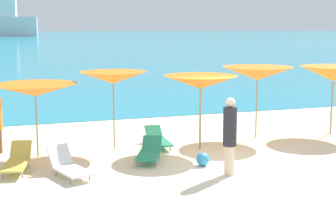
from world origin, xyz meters
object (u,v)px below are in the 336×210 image
at_px(lounge_chair_3, 158,139).
at_px(beachgoer_2, 230,134).
at_px(umbrella_1, 113,78).
at_px(lounge_chair_1, 69,166).
at_px(umbrella_4, 333,74).
at_px(beach_ball, 203,159).
at_px(umbrella_3, 257,73).
at_px(lounge_chair_0, 149,152).
at_px(lounge_chair_2, 17,161).
at_px(umbrella_0, 35,90).
at_px(umbrella_2, 201,82).

relative_size(lounge_chair_3, beachgoer_2, 0.86).
distance_m(umbrella_1, lounge_chair_1, 3.40).
bearing_deg(umbrella_4, beach_ball, -158.55).
bearing_deg(umbrella_3, lounge_chair_0, -158.68).
relative_size(umbrella_1, umbrella_4, 1.00).
relative_size(umbrella_4, beach_ball, 6.57).
distance_m(umbrella_1, umbrella_3, 4.75).
bearing_deg(lounge_chair_0, lounge_chair_2, -157.82).
xyz_separation_m(lounge_chair_2, beachgoer_2, (4.92, -1.99, 0.75)).
distance_m(lounge_chair_3, beach_ball, 2.45).
xyz_separation_m(umbrella_3, beach_ball, (-2.95, -2.54, -1.94)).
height_order(umbrella_0, umbrella_4, umbrella_4).
bearing_deg(umbrella_4, umbrella_3, 172.84).
bearing_deg(umbrella_1, umbrella_3, 0.32).
relative_size(umbrella_4, lounge_chair_3, 1.40).
height_order(lounge_chair_2, lounge_chair_3, lounge_chair_2).
bearing_deg(lounge_chair_2, lounge_chair_0, 10.79).
bearing_deg(lounge_chair_2, umbrella_4, 19.12).
bearing_deg(beach_ball, umbrella_1, 125.62).
xyz_separation_m(lounge_chair_3, beach_ball, (0.48, -2.40, -0.05)).
bearing_deg(umbrella_0, lounge_chair_2, -114.58).
xyz_separation_m(lounge_chair_0, beachgoer_2, (1.48, -1.88, 0.78)).
distance_m(umbrella_4, lounge_chair_2, 10.46).
height_order(beachgoer_2, beach_ball, beachgoer_2).
bearing_deg(beach_ball, lounge_chair_3, 101.27).
bearing_deg(lounge_chair_2, umbrella_2, 19.59).
xyz_separation_m(umbrella_0, lounge_chair_3, (3.55, 0.06, -1.65)).
xyz_separation_m(umbrella_3, lounge_chair_2, (-7.57, -1.50, -1.84)).
distance_m(umbrella_0, lounge_chair_2, 2.15).
xyz_separation_m(lounge_chair_0, lounge_chair_3, (0.70, 1.47, -0.02)).
xyz_separation_m(lounge_chair_0, lounge_chair_2, (-3.44, 0.11, 0.03)).
relative_size(lounge_chair_2, beachgoer_2, 0.86).
height_order(umbrella_0, beachgoer_2, umbrella_0).
bearing_deg(beach_ball, lounge_chair_1, 176.73).
bearing_deg(lounge_chair_1, umbrella_2, 0.78).
distance_m(umbrella_0, umbrella_4, 9.65).
height_order(umbrella_1, umbrella_3, umbrella_3).
bearing_deg(beach_ball, beachgoer_2, -72.21).
distance_m(umbrella_4, beach_ball, 6.32).
xyz_separation_m(lounge_chair_1, lounge_chair_2, (-1.18, 0.85, 0.01)).
relative_size(umbrella_2, umbrella_4, 0.96).
xyz_separation_m(umbrella_2, lounge_chair_3, (-1.09, 0.72, -1.77)).
xyz_separation_m(lounge_chair_0, beach_ball, (1.18, -0.93, -0.07)).
relative_size(umbrella_3, lounge_chair_1, 1.50).
xyz_separation_m(umbrella_1, lounge_chair_0, (0.62, -1.58, -1.88)).
distance_m(lounge_chair_0, beachgoer_2, 2.51).
relative_size(umbrella_4, lounge_chair_2, 1.39).
distance_m(umbrella_0, umbrella_2, 4.69).
distance_m(umbrella_2, beach_ball, 2.55).
relative_size(umbrella_2, lounge_chair_0, 1.37).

